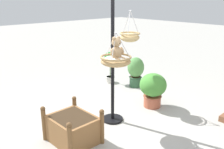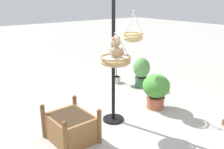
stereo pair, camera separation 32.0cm
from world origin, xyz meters
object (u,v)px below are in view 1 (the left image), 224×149
at_px(teddy_bear, 117,50).
at_px(potted_plant_fern_front, 136,70).
at_px(hanging_basket_with_teddy, 116,61).
at_px(hanging_basket_left_high, 130,37).
at_px(wooden_planter_box, 73,128).
at_px(potted_plant_broad_leaf, 153,88).
at_px(display_pole_central, 113,84).
at_px(potted_plant_bushy_green, 110,64).

distance_m(teddy_bear, potted_plant_fern_front, 2.66).
relative_size(hanging_basket_with_teddy, teddy_bear, 1.41).
relative_size(hanging_basket_left_high, wooden_planter_box, 0.75).
bearing_deg(teddy_bear, wooden_planter_box, -9.51).
bearing_deg(wooden_planter_box, teddy_bear, 170.49).
relative_size(wooden_planter_box, potted_plant_broad_leaf, 1.12).
xyz_separation_m(teddy_bear, hanging_basket_left_high, (-0.94, -0.57, 0.09)).
bearing_deg(hanging_basket_left_high, potted_plant_fern_front, -144.82).
relative_size(display_pole_central, hanging_basket_with_teddy, 4.07).
height_order(display_pole_central, potted_plant_bushy_green, display_pole_central).
bearing_deg(wooden_planter_box, potted_plant_broad_leaf, 179.57).
bearing_deg(display_pole_central, hanging_basket_left_high, -159.26).
height_order(display_pole_central, potted_plant_fern_front, display_pole_central).
bearing_deg(wooden_planter_box, display_pole_central, -173.72).
xyz_separation_m(hanging_basket_left_high, potted_plant_broad_leaf, (-0.36, 0.44, -1.18)).
xyz_separation_m(hanging_basket_with_teddy, hanging_basket_left_high, (-0.94, -0.55, 0.28)).
height_order(hanging_basket_left_high, potted_plant_broad_leaf, hanging_basket_left_high).
bearing_deg(hanging_basket_with_teddy, wooden_planter_box, -8.17).
bearing_deg(hanging_basket_with_teddy, potted_plant_broad_leaf, -174.93).
bearing_deg(hanging_basket_left_high, wooden_planter_box, 12.65).
relative_size(wooden_planter_box, potted_plant_fern_front, 1.05).
bearing_deg(potted_plant_fern_front, potted_plant_broad_leaf, 58.79).
distance_m(display_pole_central, potted_plant_fern_front, 2.18).
xyz_separation_m(teddy_bear, potted_plant_bushy_green, (-1.73, -2.10, -0.97)).
height_order(display_pole_central, potted_plant_broad_leaf, display_pole_central).
relative_size(hanging_basket_with_teddy, potted_plant_fern_front, 0.72).
height_order(hanging_basket_with_teddy, hanging_basket_left_high, hanging_basket_left_high).
relative_size(display_pole_central, teddy_bear, 5.72).
relative_size(wooden_planter_box, potted_plant_bushy_green, 0.96).
bearing_deg(potted_plant_fern_front, potted_plant_bushy_green, -68.69).
distance_m(hanging_basket_left_high, potted_plant_bushy_green, 2.01).
xyz_separation_m(teddy_bear, potted_plant_fern_front, (-2.03, -1.34, -1.08)).
distance_m(wooden_planter_box, potted_plant_bushy_green, 3.31).
height_order(display_pole_central, teddy_bear, display_pole_central).
height_order(potted_plant_bushy_green, potted_plant_broad_leaf, potted_plant_bushy_green).
distance_m(display_pole_central, wooden_planter_box, 1.20).
bearing_deg(hanging_basket_left_high, potted_plant_bushy_green, -117.41).
bearing_deg(potted_plant_fern_front, display_pole_central, 29.56).
height_order(teddy_bear, hanging_basket_left_high, hanging_basket_left_high).
relative_size(potted_plant_bushy_green, potted_plant_broad_leaf, 1.17).
bearing_deg(teddy_bear, display_pole_central, -118.86).
distance_m(hanging_basket_with_teddy, potted_plant_broad_leaf, 1.59).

